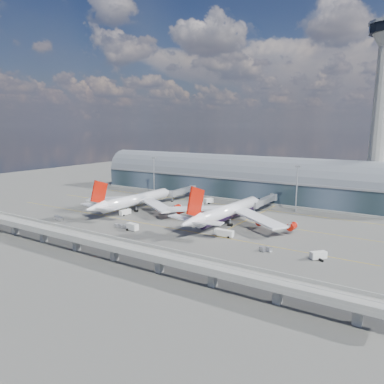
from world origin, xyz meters
The scene contains 20 objects.
ground centered at (0.00, 0.00, 0.00)m, with size 500.00×500.00×0.00m, color #474744.
taxi_lines centered at (0.00, 22.11, 0.01)m, with size 200.00×80.12×0.01m.
terminal centered at (0.00, 77.99, 11.34)m, with size 200.00×30.00×28.00m.
control_tower centered at (85.00, 83.00, 51.64)m, with size 19.00×19.00×103.00m.
guideway centered at (0.00, -55.00, 5.29)m, with size 220.00×8.50×7.20m.
floodlight_mast_left centered at (-50.00, 55.00, 13.63)m, with size 3.00×0.70×25.70m.
floodlight_mast_right centered at (50.00, 55.00, 13.63)m, with size 3.00×0.70×25.70m.
airliner_left centered at (-27.08, 8.26, 5.93)m, with size 64.71×67.94×20.75m.
airliner_right centered at (30.06, 10.86, 5.84)m, with size 67.93×71.00×22.53m.
jet_bridge_left centered at (-23.55, 53.12, 5.18)m, with size 4.40×28.00×7.25m.
jet_bridge_right centered at (33.65, 51.18, 5.18)m, with size 4.40×32.00×7.25m.
service_truck_0 centered at (-23.91, -2.36, 1.48)m, with size 2.66×7.00×2.87m.
service_truck_1 centered at (-0.34, -22.89, 1.68)m, with size 5.99×3.37×3.33m.
service_truck_2 centered at (39.02, -8.57, 1.59)m, with size 8.55×2.92×3.06m.
service_truck_3 centered at (80.38, -14.73, 1.46)m, with size 5.61×5.92×2.86m.
service_truck_4 centered at (-1.62, 47.74, 1.65)m, with size 4.33×6.19×3.27m.
service_truck_5 centered at (1.23, 34.53, 1.56)m, with size 5.55×6.56×3.05m.
cargo_train_0 centered at (-44.73, -28.59, 0.87)m, with size 7.64×3.33×1.67m.
cargo_train_1 centered at (-6.76, -22.20, 0.84)m, with size 9.79×2.93×1.61m.
cargo_train_2 centered at (61.46, -17.18, 0.86)m, with size 5.09×3.24×1.65m.
Camera 1 is at (111.69, -146.12, 47.07)m, focal length 35.00 mm.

